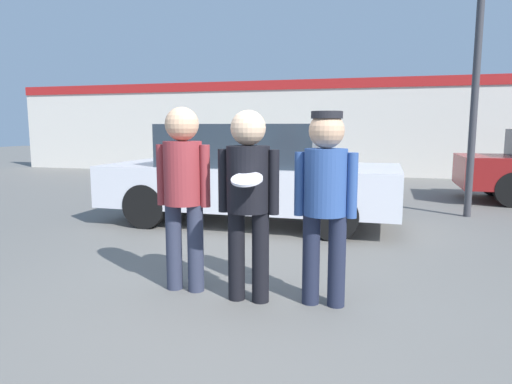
{
  "coord_description": "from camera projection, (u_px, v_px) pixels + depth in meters",
  "views": [
    {
      "loc": [
        1.15,
        -3.64,
        1.52
      ],
      "look_at": [
        0.03,
        0.33,
        0.94
      ],
      "focal_mm": 32.0,
      "sensor_mm": 36.0,
      "label": 1
    }
  ],
  "objects": [
    {
      "name": "shrub",
      "position": [
        230.0,
        160.0,
        14.81
      ],
      "size": [
        0.94,
        0.94,
        0.94
      ],
      "color": "#387A3D",
      "rests_on": "ground"
    },
    {
      "name": "parked_car_near",
      "position": [
        249.0,
        174.0,
        7.3
      ],
      "size": [
        4.6,
        1.89,
        1.57
      ],
      "color": "silver",
      "rests_on": "ground"
    },
    {
      "name": "person_left",
      "position": [
        183.0,
        183.0,
        4.18
      ],
      "size": [
        0.52,
        0.35,
        1.71
      ],
      "color": "#2D3347",
      "rests_on": "ground"
    },
    {
      "name": "street_lamp",
      "position": [
        494.0,
        28.0,
        7.37
      ],
      "size": [
        1.19,
        0.35,
        5.0
      ],
      "color": "#38383D",
      "rests_on": "ground"
    },
    {
      "name": "person_middle_with_frisbee",
      "position": [
        248.0,
        189.0,
        3.92
      ],
      "size": [
        0.54,
        0.58,
        1.67
      ],
      "color": "black",
      "rests_on": "ground"
    },
    {
      "name": "ground_plane",
      "position": [
        242.0,
        303.0,
        4.0
      ],
      "size": [
        56.0,
        56.0,
        0.0
      ],
      "primitive_type": "plane",
      "color": "#66635E"
    },
    {
      "name": "person_right",
      "position": [
        325.0,
        191.0,
        3.82
      ],
      "size": [
        0.53,
        0.36,
        1.66
      ],
      "color": "#1E2338",
      "rests_on": "ground"
    },
    {
      "name": "storefront_building",
      "position": [
        347.0,
        127.0,
        14.3
      ],
      "size": [
        24.0,
        0.22,
        3.03
      ],
      "color": "silver",
      "rests_on": "ground"
    }
  ]
}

